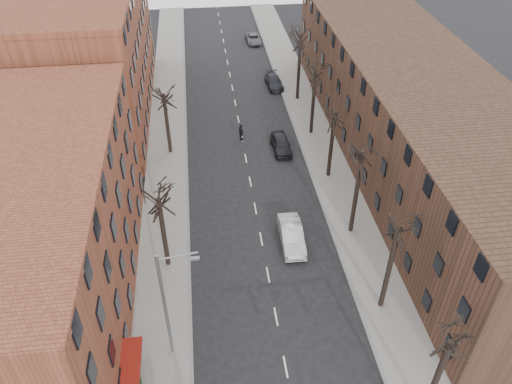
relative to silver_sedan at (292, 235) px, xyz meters
name	(u,v)px	position (x,y,z in m)	size (l,w,h in m)	color
sidewalk_left	(167,147)	(-10.40, 15.74, -0.75)	(4.00, 90.00, 0.15)	gray
sidewalk_right	(316,137)	(5.60, 15.74, -0.75)	(4.00, 90.00, 0.15)	gray
building_left_near	(27,245)	(-18.40, -4.26, 5.18)	(12.00, 26.00, 12.00)	brown
building_left_far	(87,54)	(-18.40, 24.74, 6.18)	(12.00, 28.00, 14.00)	brown
building_right	(413,115)	(13.60, 10.74, 4.18)	(12.00, 50.00, 10.00)	#4B3023
tree_right_b	(380,306)	(5.20, -7.26, -0.82)	(5.20, 5.20, 10.80)	black
tree_right_c	(350,231)	(5.20, 0.74, -0.82)	(5.20, 5.20, 11.60)	black
tree_right_d	(328,176)	(5.20, 8.74, -0.82)	(5.20, 5.20, 10.00)	black
tree_right_e	(311,133)	(5.20, 16.74, -0.82)	(5.20, 5.20, 10.80)	black
tree_right_f	(297,99)	(5.20, 24.74, -0.82)	(5.20, 5.20, 11.60)	black
tree_left_a	(169,265)	(-10.00, -1.26, -0.82)	(5.20, 5.20, 9.50)	black
tree_left_b	(171,153)	(-10.00, 14.74, -0.82)	(5.20, 5.20, 9.50)	black
streetlight	(167,302)	(-9.42, -9.26, 4.19)	(2.45, 0.22, 9.03)	slate
silver_sedan	(292,235)	(0.00, 0.00, 0.00)	(1.74, 4.99, 1.64)	silver
parked_car_near	(281,144)	(1.40, 13.80, -0.06)	(1.79, 4.44, 1.51)	black
parked_car_mid	(274,82)	(2.90, 28.46, -0.16)	(1.85, 4.54, 1.32)	#212229
parked_car_far	(253,39)	(2.07, 43.43, -0.22)	(1.98, 4.30, 1.19)	slate
pedestrian_crossing	(241,132)	(-2.51, 16.27, 0.14)	(1.12, 0.47, 1.92)	black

